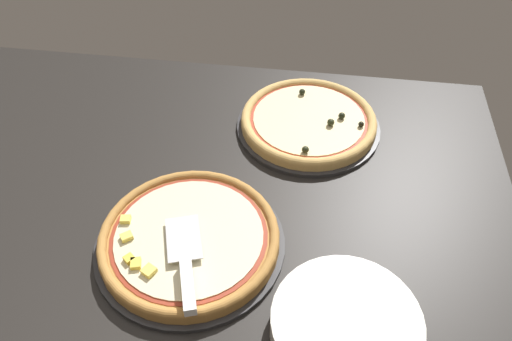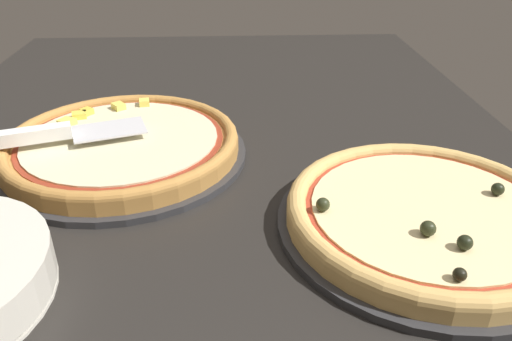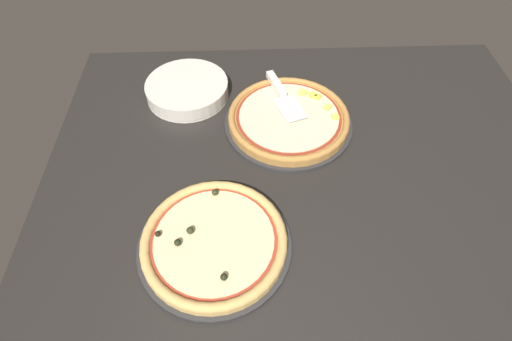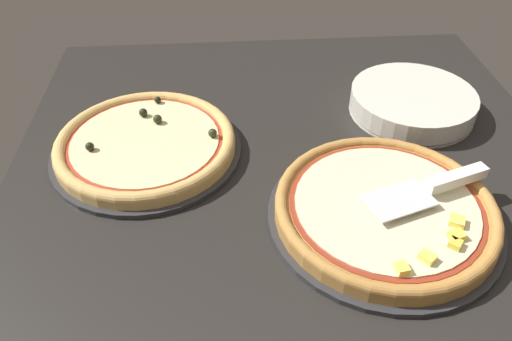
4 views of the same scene
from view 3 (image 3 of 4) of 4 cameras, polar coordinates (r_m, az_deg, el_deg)
name	(u,v)px [view 3 (image 3 of 4)]	position (r cm, az deg, el deg)	size (l,w,h in cm)	color
ground_plane	(306,161)	(113.89, 7.19, 1.39)	(143.87, 104.60, 3.60)	black
pizza_pan_front	(288,123)	(120.69, 4.62, 6.79)	(38.08, 38.08, 1.00)	#2D2D30
pizza_front	(289,118)	(119.24, 4.70, 7.54)	(35.80, 35.80, 3.54)	#B77F3D
pizza_pan_back	(215,245)	(95.44, -5.91, -10.53)	(36.08, 36.08, 1.00)	#2D2D30
pizza_back	(214,241)	(93.77, -6.01, -9.96)	(33.91, 33.91, 3.91)	#DBAD60
serving_spatula	(280,90)	(124.45, 3.39, 11.43)	(11.13, 22.32, 2.00)	silver
plate_stack	(187,89)	(130.82, -9.79, 11.35)	(25.94, 25.94, 4.90)	silver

